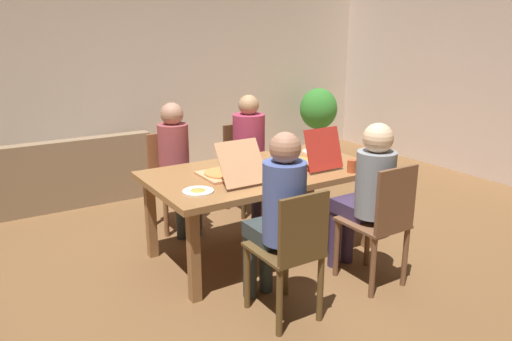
{
  "coord_description": "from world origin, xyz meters",
  "views": [
    {
      "loc": [
        -2.13,
        -3.3,
        1.88
      ],
      "look_at": [
        0.0,
        0.1,
        0.71
      ],
      "focal_mm": 34.46,
      "sensor_mm": 36.0,
      "label": 1
    }
  ],
  "objects_px": {
    "dining_table": "(262,178)",
    "pizza_box_0": "(310,160)",
    "chair_0": "(172,178)",
    "person_1": "(368,189)",
    "plate_0": "(313,151)",
    "chair_2": "(245,165)",
    "chair_1": "(382,222)",
    "drinking_glass_0": "(289,144)",
    "drinking_glass_2": "(275,163)",
    "potted_plant": "(318,113)",
    "drinking_glass_3": "(352,166)",
    "chair_3": "(291,252)",
    "couch": "(62,177)",
    "person_3": "(278,210)",
    "person_2": "(251,145)",
    "drinking_glass_1": "(254,156)",
    "plate_1": "(198,191)",
    "person_0": "(176,157)",
    "pizza_box_1": "(228,172)"
  },
  "relations": [
    {
      "from": "chair_0",
      "to": "person_1",
      "type": "xyz_separation_m",
      "value": [
        0.83,
        -1.78,
        0.24
      ]
    },
    {
      "from": "person_2",
      "to": "drinking_glass_1",
      "type": "bearing_deg",
      "value": -119.57
    },
    {
      "from": "person_2",
      "to": "plate_1",
      "type": "height_order",
      "value": "person_2"
    },
    {
      "from": "person_1",
      "to": "pizza_box_1",
      "type": "distance_m",
      "value": 1.08
    },
    {
      "from": "drinking_glass_2",
      "to": "pizza_box_0",
      "type": "bearing_deg",
      "value": -3.45
    },
    {
      "from": "person_1",
      "to": "drinking_glass_3",
      "type": "distance_m",
      "value": 0.39
    },
    {
      "from": "chair_0",
      "to": "plate_0",
      "type": "distance_m",
      "value": 1.38
    },
    {
      "from": "pizza_box_0",
      "to": "potted_plant",
      "type": "distance_m",
      "value": 3.43
    },
    {
      "from": "plate_0",
      "to": "potted_plant",
      "type": "bearing_deg",
      "value": 49.92
    },
    {
      "from": "chair_0",
      "to": "couch",
      "type": "height_order",
      "value": "chair_0"
    },
    {
      "from": "person_3",
      "to": "drinking_glass_2",
      "type": "distance_m",
      "value": 0.87
    },
    {
      "from": "dining_table",
      "to": "pizza_box_0",
      "type": "height_order",
      "value": "pizza_box_0"
    },
    {
      "from": "chair_1",
      "to": "couch",
      "type": "relative_size",
      "value": 0.52
    },
    {
      "from": "pizza_box_0",
      "to": "drinking_glass_1",
      "type": "xyz_separation_m",
      "value": [
        -0.33,
        0.37,
        0.0
      ]
    },
    {
      "from": "plate_0",
      "to": "plate_1",
      "type": "distance_m",
      "value": 1.53
    },
    {
      "from": "chair_0",
      "to": "couch",
      "type": "xyz_separation_m",
      "value": [
        -0.77,
        1.34,
        -0.22
      ]
    },
    {
      "from": "chair_3",
      "to": "person_3",
      "type": "height_order",
      "value": "person_3"
    },
    {
      "from": "dining_table",
      "to": "pizza_box_1",
      "type": "bearing_deg",
      "value": -173.17
    },
    {
      "from": "person_1",
      "to": "person_2",
      "type": "height_order",
      "value": "person_2"
    },
    {
      "from": "drinking_glass_0",
      "to": "drinking_glass_2",
      "type": "bearing_deg",
      "value": -135.14
    },
    {
      "from": "person_1",
      "to": "chair_3",
      "type": "distance_m",
      "value": 0.88
    },
    {
      "from": "drinking_glass_1",
      "to": "person_1",
      "type": "bearing_deg",
      "value": -71.74
    },
    {
      "from": "person_2",
      "to": "drinking_glass_2",
      "type": "height_order",
      "value": "person_2"
    },
    {
      "from": "dining_table",
      "to": "plate_0",
      "type": "bearing_deg",
      "value": 19.11
    },
    {
      "from": "chair_2",
      "to": "pizza_box_0",
      "type": "distance_m",
      "value": 1.14
    },
    {
      "from": "chair_3",
      "to": "chair_2",
      "type": "bearing_deg",
      "value": 67.09
    },
    {
      "from": "drinking_glass_3",
      "to": "plate_1",
      "type": "bearing_deg",
      "value": 170.56
    },
    {
      "from": "chair_1",
      "to": "plate_1",
      "type": "xyz_separation_m",
      "value": [
        -1.12,
        0.72,
        0.23
      ]
    },
    {
      "from": "person_0",
      "to": "person_3",
      "type": "bearing_deg",
      "value": -90.0
    },
    {
      "from": "person_0",
      "to": "couch",
      "type": "bearing_deg",
      "value": 117.56
    },
    {
      "from": "dining_table",
      "to": "drinking_glass_0",
      "type": "bearing_deg",
      "value": 36.49
    },
    {
      "from": "drinking_glass_0",
      "to": "potted_plant",
      "type": "height_order",
      "value": "potted_plant"
    },
    {
      "from": "person_2",
      "to": "drinking_glass_1",
      "type": "height_order",
      "value": "person_2"
    },
    {
      "from": "person_0",
      "to": "person_2",
      "type": "height_order",
      "value": "person_2"
    },
    {
      "from": "drinking_glass_0",
      "to": "drinking_glass_3",
      "type": "xyz_separation_m",
      "value": [
        -0.02,
        -0.89,
        -0.01
      ]
    },
    {
      "from": "person_0",
      "to": "drinking_glass_0",
      "type": "xyz_separation_m",
      "value": [
        1.0,
        -0.41,
        0.08
      ]
    },
    {
      "from": "dining_table",
      "to": "chair_0",
      "type": "relative_size",
      "value": 2.09
    },
    {
      "from": "chair_3",
      "to": "couch",
      "type": "bearing_deg",
      "value": 103.13
    },
    {
      "from": "person_2",
      "to": "drinking_glass_2",
      "type": "bearing_deg",
      "value": -110.74
    },
    {
      "from": "person_2",
      "to": "drinking_glass_3",
      "type": "xyz_separation_m",
      "value": [
        0.16,
        -1.31,
        0.06
      ]
    },
    {
      "from": "chair_2",
      "to": "drinking_glass_1",
      "type": "height_order",
      "value": "chair_2"
    },
    {
      "from": "chair_2",
      "to": "plate_1",
      "type": "distance_m",
      "value": 1.68
    },
    {
      "from": "chair_0",
      "to": "chair_2",
      "type": "bearing_deg",
      "value": 0.47
    },
    {
      "from": "dining_table",
      "to": "chair_1",
      "type": "bearing_deg",
      "value": -66.26
    },
    {
      "from": "person_2",
      "to": "chair_3",
      "type": "height_order",
      "value": "person_2"
    },
    {
      "from": "pizza_box_1",
      "to": "couch",
      "type": "height_order",
      "value": "pizza_box_1"
    },
    {
      "from": "couch",
      "to": "potted_plant",
      "type": "distance_m",
      "value": 3.82
    },
    {
      "from": "person_1",
      "to": "drinking_glass_1",
      "type": "distance_m",
      "value": 1.11
    },
    {
      "from": "potted_plant",
      "to": "pizza_box_0",
      "type": "bearing_deg",
      "value": -130.37
    },
    {
      "from": "chair_0",
      "to": "couch",
      "type": "distance_m",
      "value": 1.56
    }
  ]
}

